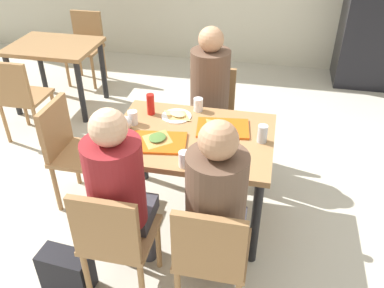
% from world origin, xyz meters
% --- Properties ---
extents(ground_plane, '(10.00, 10.00, 0.02)m').
position_xyz_m(ground_plane, '(0.00, 0.00, -0.01)').
color(ground_plane, beige).
extents(main_table, '(1.11, 0.83, 0.72)m').
position_xyz_m(main_table, '(0.00, 0.00, 0.62)').
color(main_table, '#9E7247').
rests_on(main_table, ground_plane).
extents(chair_near_left, '(0.40, 0.40, 0.85)m').
position_xyz_m(chair_near_left, '(-0.28, -0.80, 0.50)').
color(chair_near_left, '#9E7247').
rests_on(chair_near_left, ground_plane).
extents(chair_near_right, '(0.40, 0.40, 0.85)m').
position_xyz_m(chair_near_right, '(0.28, -0.80, 0.50)').
color(chair_near_right, '#9E7247').
rests_on(chair_near_right, ground_plane).
extents(chair_far_side, '(0.40, 0.40, 0.85)m').
position_xyz_m(chair_far_side, '(0.00, 0.80, 0.50)').
color(chair_far_side, '#9E7247').
rests_on(chair_far_side, ground_plane).
extents(chair_left_end, '(0.40, 0.40, 0.85)m').
position_xyz_m(chair_left_end, '(-0.94, 0.00, 0.50)').
color(chair_left_end, '#9E7247').
rests_on(chair_left_end, ground_plane).
extents(person_in_red, '(0.32, 0.42, 1.26)m').
position_xyz_m(person_in_red, '(-0.28, -0.66, 0.74)').
color(person_in_red, '#383842').
rests_on(person_in_red, ground_plane).
extents(person_in_brown_jacket, '(0.32, 0.42, 1.26)m').
position_xyz_m(person_in_brown_jacket, '(0.28, -0.66, 0.74)').
color(person_in_brown_jacket, '#383842').
rests_on(person_in_brown_jacket, ground_plane).
extents(person_far_side, '(0.32, 0.42, 1.26)m').
position_xyz_m(person_far_side, '(-0.00, 0.66, 0.74)').
color(person_far_side, '#383842').
rests_on(person_far_side, ground_plane).
extents(tray_red_near, '(0.39, 0.31, 0.02)m').
position_xyz_m(tray_red_near, '(-0.19, -0.14, 0.73)').
color(tray_red_near, '#D85914').
rests_on(tray_red_near, main_table).
extents(tray_red_far, '(0.39, 0.30, 0.02)m').
position_xyz_m(tray_red_far, '(0.19, 0.12, 0.73)').
color(tray_red_far, '#D85914').
rests_on(tray_red_far, main_table).
extents(paper_plate_center, '(0.22, 0.22, 0.01)m').
position_xyz_m(paper_plate_center, '(-0.17, 0.23, 0.73)').
color(paper_plate_center, white).
rests_on(paper_plate_center, main_table).
extents(paper_plate_near_edge, '(0.22, 0.22, 0.01)m').
position_xyz_m(paper_plate_near_edge, '(0.17, -0.23, 0.73)').
color(paper_plate_near_edge, white).
rests_on(paper_plate_near_edge, main_table).
extents(pizza_slice_a, '(0.19, 0.21, 0.02)m').
position_xyz_m(pizza_slice_a, '(-0.21, -0.12, 0.75)').
color(pizza_slice_a, '#C68C47').
rests_on(pizza_slice_a, tray_red_near).
extents(pizza_slice_b, '(0.25, 0.24, 0.02)m').
position_xyz_m(pizza_slice_b, '(0.17, 0.11, 0.75)').
color(pizza_slice_b, '#C68C47').
rests_on(pizza_slice_b, tray_red_far).
extents(pizza_slice_c, '(0.22, 0.19, 0.02)m').
position_xyz_m(pizza_slice_c, '(-0.16, 0.23, 0.74)').
color(pizza_slice_c, '#DBAD60').
rests_on(pizza_slice_c, paper_plate_center).
extents(plastic_cup_a, '(0.07, 0.07, 0.10)m').
position_xyz_m(plastic_cup_a, '(-0.03, 0.35, 0.77)').
color(plastic_cup_a, white).
rests_on(plastic_cup_a, main_table).
extents(plastic_cup_b, '(0.07, 0.07, 0.10)m').
position_xyz_m(plastic_cup_b, '(0.03, -0.35, 0.77)').
color(plastic_cup_b, white).
rests_on(plastic_cup_b, main_table).
extents(plastic_cup_c, '(0.07, 0.07, 0.10)m').
position_xyz_m(plastic_cup_c, '(-0.44, 0.06, 0.77)').
color(plastic_cup_c, white).
rests_on(plastic_cup_c, main_table).
extents(soda_can, '(0.07, 0.07, 0.12)m').
position_xyz_m(soda_can, '(0.47, 0.02, 0.78)').
color(soda_can, '#B7BCC6').
rests_on(soda_can, main_table).
extents(condiment_bottle, '(0.06, 0.06, 0.16)m').
position_xyz_m(condiment_bottle, '(-0.36, 0.23, 0.80)').
color(condiment_bottle, red).
rests_on(condiment_bottle, main_table).
extents(foil_bundle, '(0.10, 0.10, 0.10)m').
position_xyz_m(foil_bundle, '(-0.47, -0.02, 0.77)').
color(foil_bundle, silver).
rests_on(foil_bundle, main_table).
extents(handbag, '(0.33, 0.19, 0.28)m').
position_xyz_m(handbag, '(-0.63, -0.81, 0.14)').
color(handbag, black).
rests_on(handbag, ground_plane).
extents(drink_fridge, '(0.70, 0.60, 1.90)m').
position_xyz_m(drink_fridge, '(1.59, 2.85, 0.95)').
color(drink_fridge, black).
rests_on(drink_fridge, ground_plane).
extents(background_table, '(0.90, 0.70, 0.72)m').
position_xyz_m(background_table, '(-1.80, 1.44, 0.60)').
color(background_table, '#9E7247').
rests_on(background_table, ground_plane).
extents(background_chair_near, '(0.40, 0.40, 0.85)m').
position_xyz_m(background_chair_near, '(-1.80, 0.71, 0.50)').
color(background_chair_near, '#9E7247').
rests_on(background_chair_near, ground_plane).
extents(background_chair_far, '(0.40, 0.40, 0.85)m').
position_xyz_m(background_chair_far, '(-1.80, 2.17, 0.50)').
color(background_chair_far, '#9E7247').
rests_on(background_chair_far, ground_plane).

